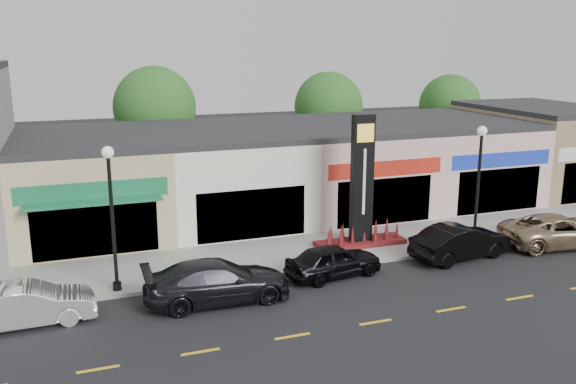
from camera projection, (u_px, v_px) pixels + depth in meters
name	position (u px, v px, depth m)	size (l,w,h in m)	color
ground	(339.00, 289.00, 23.33)	(120.00, 120.00, 0.00)	black
sidewalk	(298.00, 252.00, 27.29)	(52.00, 4.30, 0.15)	gray
curb	(318.00, 269.00, 25.23)	(52.00, 0.20, 0.15)	gray
shop_beige	(89.00, 183.00, 30.43)	(7.00, 10.85, 4.80)	tan
shop_cream	(225.00, 173.00, 32.75)	(7.00, 10.01, 4.80)	silver
shop_pink_w	(344.00, 164.00, 35.06)	(7.00, 10.01, 4.80)	#C7A297
shop_pink_e	(447.00, 157.00, 37.37)	(7.00, 10.01, 4.80)	#C7A297
shop_tan	(539.00, 146.00, 39.63)	(7.00, 10.01, 5.30)	olive
tree_rear_west	(155.00, 108.00, 38.58)	(5.20, 5.20, 7.83)	#382619
tree_rear_mid	(328.00, 106.00, 42.63)	(4.80, 4.80, 7.29)	#382619
tree_rear_east	(450.00, 105.00, 45.99)	(4.60, 4.60, 6.94)	#382619
lamp_west_near	(111.00, 204.00, 22.15)	(0.44, 0.44, 5.47)	black
lamp_east_near	(479.00, 173.00, 27.43)	(0.44, 0.44, 5.47)	black
pylon_sign	(361.00, 200.00, 27.62)	(4.20, 1.30, 6.00)	#580F1E
car_white_van	(28.00, 305.00, 20.27)	(4.32, 1.51, 1.42)	white
car_dark_sedan	(217.00, 281.00, 22.10)	(5.33, 2.17, 1.55)	black
car_black_sedan	(334.00, 261.00, 24.47)	(3.99, 1.61, 1.36)	black
car_black_conv	(461.00, 242.00, 26.54)	(4.63, 1.61, 1.52)	black
car_gold_suv	(559.00, 231.00, 28.18)	(5.35, 2.47, 1.49)	#9B8263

